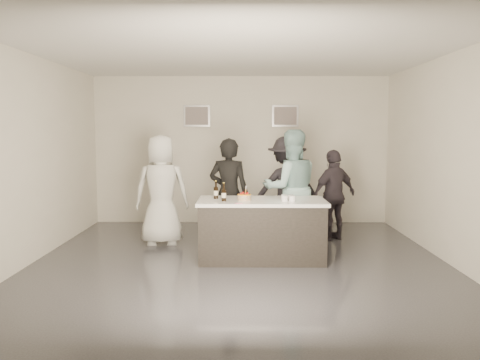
{
  "coord_description": "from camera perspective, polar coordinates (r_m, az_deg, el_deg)",
  "views": [
    {
      "loc": [
        0.06,
        -6.62,
        1.91
      ],
      "look_at": [
        0.0,
        0.5,
        1.15
      ],
      "focal_mm": 35.0,
      "sensor_mm": 36.0,
      "label": 1
    }
  ],
  "objects": [
    {
      "name": "cake",
      "position": [
        6.77,
        0.53,
        -2.17
      ],
      "size": [
        0.2,
        0.2,
        0.08
      ],
      "primitive_type": "cylinder",
      "color": "#FEA71A",
      "rests_on": "bar_counter"
    },
    {
      "name": "beer_bottle_a",
      "position": [
        6.92,
        -2.96,
        -1.22
      ],
      "size": [
        0.07,
        0.07,
        0.26
      ],
      "primitive_type": "cylinder",
      "color": "black",
      "rests_on": "bar_counter"
    },
    {
      "name": "picture_left",
      "position": [
        9.64,
        -5.29,
        7.78
      ],
      "size": [
        0.54,
        0.04,
        0.44
      ],
      "primitive_type": "cube",
      "color": "#B2B2B7",
      "rests_on": "wall_back"
    },
    {
      "name": "beer_bottle_b",
      "position": [
        6.67,
        -1.99,
        -1.49
      ],
      "size": [
        0.07,
        0.07,
        0.26
      ],
      "primitive_type": "cylinder",
      "color": "black",
      "rests_on": "bar_counter"
    },
    {
      "name": "person_main_blue",
      "position": [
        7.71,
        6.24,
        -1.02
      ],
      "size": [
        1.03,
        0.85,
        1.92
      ],
      "primitive_type": "imported",
      "rotation": [
        0.0,
        0.0,
        3.28
      ],
      "color": "#95C2C2",
      "rests_on": "ground"
    },
    {
      "name": "wall_right",
      "position": [
        7.26,
        24.41,
        2.31
      ],
      "size": [
        0.04,
        6.0,
        3.0
      ],
      "primitive_type": "cube",
      "color": "silver",
      "rests_on": "ground"
    },
    {
      "name": "wall_front",
      "position": [
        3.64,
        -0.44,
        -0.34
      ],
      "size": [
        6.0,
        0.04,
        3.0
      ],
      "primitive_type": "cube",
      "color": "silver",
      "rests_on": "ground"
    },
    {
      "name": "ceiling",
      "position": [
        6.71,
        -0.04,
        15.44
      ],
      "size": [
        6.0,
        6.0,
        0.0
      ],
      "primitive_type": "plane",
      "rotation": [
        3.14,
        0.0,
        0.0
      ],
      "color": "white"
    },
    {
      "name": "person_guest_left",
      "position": [
        7.9,
        -9.54,
        -1.2
      ],
      "size": [
        0.94,
        0.66,
        1.84
      ],
      "primitive_type": "imported",
      "rotation": [
        0.0,
        0.0,
        3.22
      ],
      "color": "silver",
      "rests_on": "ground"
    },
    {
      "name": "wall_back",
      "position": [
        9.63,
        0.12,
        3.64
      ],
      "size": [
        6.0,
        0.04,
        3.0
      ],
      "primitive_type": "cube",
      "color": "silver",
      "rests_on": "ground"
    },
    {
      "name": "picture_right",
      "position": [
        9.63,
        5.53,
        7.78
      ],
      "size": [
        0.54,
        0.04,
        0.44
      ],
      "primitive_type": "cube",
      "color": "#B2B2B7",
      "rests_on": "wall_back"
    },
    {
      "name": "person_guest_back",
      "position": [
        8.22,
        5.73,
        -1.0
      ],
      "size": [
        1.19,
        0.72,
        1.8
      ],
      "primitive_type": "imported",
      "rotation": [
        0.0,
        0.0,
        3.18
      ],
      "color": "black",
      "rests_on": "ground"
    },
    {
      "name": "candles",
      "position": [
        6.48,
        0.1,
        -2.84
      ],
      "size": [
        0.24,
        0.08,
        0.01
      ],
      "primitive_type": "cube",
      "color": "pink",
      "rests_on": "bar_counter"
    },
    {
      "name": "bar_counter",
      "position": [
        6.92,
        2.65,
        -6.09
      ],
      "size": [
        1.86,
        0.86,
        0.9
      ],
      "primitive_type": "cube",
      "color": "white",
      "rests_on": "ground"
    },
    {
      "name": "wall_left",
      "position": [
        7.3,
        -24.31,
        2.34
      ],
      "size": [
        0.04,
        6.0,
        3.0
      ],
      "primitive_type": "cube",
      "color": "silver",
      "rests_on": "ground"
    },
    {
      "name": "person_main_black",
      "position": [
        7.55,
        -1.37,
        -1.66
      ],
      "size": [
        0.73,
        0.56,
        1.79
      ],
      "primitive_type": "imported",
      "rotation": [
        0.0,
        0.0,
        2.92
      ],
      "color": "black",
      "rests_on": "ground"
    },
    {
      "name": "person_guest_right",
      "position": [
        8.31,
        11.37,
        -1.79
      ],
      "size": [
        0.99,
        0.81,
        1.58
      ],
      "primitive_type": "imported",
      "rotation": [
        0.0,
        0.0,
        3.7
      ],
      "color": "#362F38",
      "rests_on": "ground"
    },
    {
      "name": "tumbler_cluster",
      "position": [
        6.77,
        5.88,
        -2.19
      ],
      "size": [
        0.19,
        0.19,
        0.08
      ],
      "primitive_type": "cube",
      "color": "orange",
      "rests_on": "bar_counter"
    },
    {
      "name": "floor",
      "position": [
        6.89,
        -0.03,
        -10.0
      ],
      "size": [
        6.0,
        6.0,
        0.0
      ],
      "primitive_type": "plane",
      "color": "#3D3D42",
      "rests_on": "ground"
    }
  ]
}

